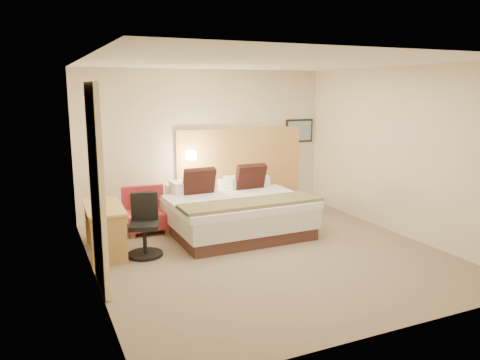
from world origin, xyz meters
name	(u,v)px	position (x,y,z in m)	size (l,w,h in m)	color
floor	(267,253)	(0.00, 0.00, -0.01)	(4.80, 5.00, 0.02)	#7A6852
ceiling	(269,62)	(0.00, 0.00, 2.71)	(4.80, 5.00, 0.02)	silver
wall_back	(206,143)	(0.00, 2.51, 1.35)	(4.80, 0.02, 2.70)	beige
wall_front	(394,199)	(0.00, -2.51, 1.35)	(4.80, 0.02, 2.70)	beige
wall_left	(89,174)	(-2.41, 0.00, 1.35)	(0.02, 5.00, 2.70)	beige
wall_right	(400,152)	(2.41, 0.00, 1.35)	(0.02, 5.00, 2.70)	beige
headboard_panel	(241,161)	(0.70, 2.47, 0.95)	(2.60, 0.04, 1.30)	tan
art_frame	(299,131)	(2.02, 2.48, 1.50)	(0.62, 0.03, 0.47)	black
art_canvas	(300,131)	(2.02, 2.46, 1.50)	(0.54, 0.01, 0.39)	slate
lamp_arm	(190,155)	(-0.35, 2.42, 1.15)	(0.02, 0.02, 0.12)	silver
lamp_shade	(191,155)	(-0.35, 2.36, 1.15)	(0.15, 0.15, 0.15)	#F5E4BF
curtain	(97,188)	(-2.36, -0.25, 1.22)	(0.06, 0.90, 2.42)	beige
bottle_a	(178,193)	(-0.79, 1.78, 0.61)	(0.06, 0.06, 0.19)	#839CCB
bottle_b	(181,191)	(-0.72, 1.84, 0.61)	(0.06, 0.06, 0.19)	#7CA2C0
menu_folder	(189,191)	(-0.59, 1.77, 0.62)	(0.12, 0.05, 0.20)	#331715
bed	(232,210)	(-0.03, 1.21, 0.35)	(2.23, 2.14, 1.07)	#412520
lounge_chair	(146,214)	(-1.36, 1.78, 0.29)	(0.71, 0.63, 0.74)	#996448
side_table	(184,210)	(-0.69, 1.78, 0.29)	(0.55, 0.55, 0.52)	white
desk	(106,216)	(-2.11, 0.95, 0.56)	(0.56, 1.15, 0.71)	tan
desk_chair	(145,231)	(-1.63, 0.64, 0.36)	(0.62, 0.62, 0.88)	black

